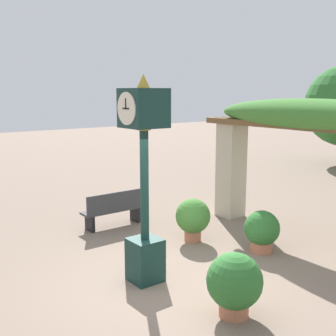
{
  "coord_description": "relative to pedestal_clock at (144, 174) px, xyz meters",
  "views": [
    {
      "loc": [
        5.38,
        -4.11,
        3.26
      ],
      "look_at": [
        -0.37,
        0.27,
        1.95
      ],
      "focal_mm": 45.0,
      "sensor_mm": 36.0,
      "label": 1
    }
  ],
  "objects": [
    {
      "name": "ground_plane",
      "position": [
        0.37,
        0.23,
        -1.9
      ],
      "size": [
        60.0,
        60.0,
        0.0
      ],
      "primitive_type": "plane",
      "color": "#7F6B5B"
    },
    {
      "name": "pedestal_clock",
      "position": [
        0.0,
        0.0,
        0.0
      ],
      "size": [
        0.64,
        0.69,
        3.55
      ],
      "color": "#14332D",
      "rests_on": "ground"
    },
    {
      "name": "pergola",
      "position": [
        0.37,
        4.02,
        0.45
      ],
      "size": [
        5.69,
        1.18,
        3.13
      ],
      "color": "#BCB299",
      "rests_on": "ground"
    },
    {
      "name": "potted_plant_near_left",
      "position": [
        -1.01,
        1.96,
        -1.36
      ],
      "size": [
        0.77,
        0.77,
        0.96
      ],
      "color": "#B26B4C",
      "rests_on": "ground"
    },
    {
      "name": "potted_plant_near_right",
      "position": [
        1.78,
        0.37,
        -1.38
      ],
      "size": [
        0.83,
        0.83,
        0.97
      ],
      "color": "#B26B4C",
      "rests_on": "ground"
    },
    {
      "name": "potted_plant_far_left",
      "position": [
        0.33,
        2.68,
        -1.44
      ],
      "size": [
        0.73,
        0.73,
        0.87
      ],
      "color": "#B26B4C",
      "rests_on": "ground"
    },
    {
      "name": "park_bench",
      "position": [
        -2.95,
        1.1,
        -1.46
      ],
      "size": [
        0.42,
        1.6,
        0.89
      ],
      "rotation": [
        0.0,
        0.0,
        -1.57
      ],
      "color": "#38383D",
      "rests_on": "ground"
    }
  ]
}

